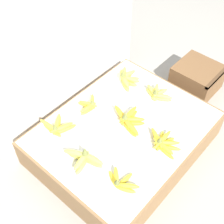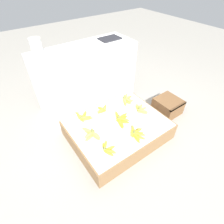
% 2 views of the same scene
% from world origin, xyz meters
% --- Properties ---
extents(ground_plane, '(10.00, 10.00, 0.00)m').
position_xyz_m(ground_plane, '(0.00, 0.00, 0.00)').
color(ground_plane, gray).
extents(display_platform, '(1.03, 0.82, 0.21)m').
position_xyz_m(display_platform, '(0.00, 0.00, 0.11)').
color(display_platform, olive).
rests_on(display_platform, ground_plane).
extents(back_vendor_table, '(1.25, 0.46, 0.81)m').
position_xyz_m(back_vendor_table, '(0.05, 0.73, 0.41)').
color(back_vendor_table, white).
rests_on(back_vendor_table, ground_plane).
extents(wooden_crate, '(0.30, 0.31, 0.20)m').
position_xyz_m(wooden_crate, '(0.80, -0.05, 0.10)').
color(wooden_crate, brown).
rests_on(wooden_crate, ground_plane).
extents(banana_bunch_front_left, '(0.13, 0.20, 0.09)m').
position_xyz_m(banana_bunch_front_left, '(-0.30, -0.24, 0.24)').
color(banana_bunch_front_left, yellow).
rests_on(banana_bunch_front_left, display_platform).
extents(banana_bunch_front_midleft, '(0.16, 0.23, 0.09)m').
position_xyz_m(banana_bunch_front_midleft, '(0.04, -0.25, 0.24)').
color(banana_bunch_front_midleft, yellow).
rests_on(banana_bunch_front_midleft, display_platform).
extents(banana_bunch_middle_left, '(0.15, 0.23, 0.11)m').
position_xyz_m(banana_bunch_middle_left, '(-0.33, 0.00, 0.25)').
color(banana_bunch_middle_left, '#DBCC4C').
rests_on(banana_bunch_middle_left, display_platform).
extents(banana_bunch_middle_midleft, '(0.19, 0.27, 0.11)m').
position_xyz_m(banana_bunch_middle_midleft, '(0.04, -0.00, 0.25)').
color(banana_bunch_middle_midleft, gold).
rests_on(banana_bunch_middle_midleft, display_platform).
extents(banana_bunch_middle_midright, '(0.13, 0.21, 0.10)m').
position_xyz_m(banana_bunch_middle_midright, '(0.34, -0.00, 0.24)').
color(banana_bunch_middle_midright, '#DBCC4C').
rests_on(banana_bunch_middle_midright, display_platform).
extents(banana_bunch_back_left, '(0.17, 0.19, 0.10)m').
position_xyz_m(banana_bunch_back_left, '(-0.28, 0.28, 0.24)').
color(banana_bunch_back_left, gold).
rests_on(banana_bunch_back_left, display_platform).
extents(banana_bunch_back_midleft, '(0.18, 0.14, 0.09)m').
position_xyz_m(banana_bunch_back_midleft, '(-0.02, 0.26, 0.24)').
color(banana_bunch_back_midleft, gold).
rests_on(banana_bunch_back_midleft, display_platform).
extents(banana_bunch_back_midright, '(0.18, 0.20, 0.11)m').
position_xyz_m(banana_bunch_back_midright, '(0.32, 0.24, 0.25)').
color(banana_bunch_back_midright, gold).
rests_on(banana_bunch_back_midright, display_platform).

